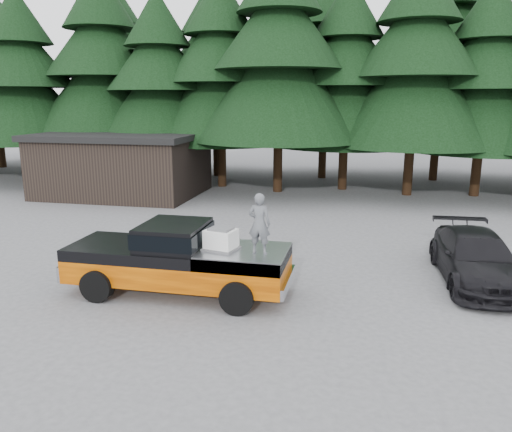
% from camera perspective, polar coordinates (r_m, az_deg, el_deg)
% --- Properties ---
extents(ground, '(120.00, 120.00, 0.00)m').
position_cam_1_polar(ground, '(14.10, -3.64, -7.92)').
color(ground, '#515153').
rests_on(ground, ground).
extents(pickup_truck, '(6.00, 2.04, 1.33)m').
position_cam_1_polar(pickup_truck, '(13.49, -8.84, -6.05)').
color(pickup_truck, '#D86505').
rests_on(pickup_truck, ground).
extents(truck_cab, '(1.66, 1.90, 0.59)m').
position_cam_1_polar(truck_cab, '(13.24, -9.39, -2.09)').
color(truck_cab, black).
rests_on(truck_cab, pickup_truck).
extents(air_compressor, '(0.85, 0.76, 0.50)m').
position_cam_1_polar(air_compressor, '(12.73, -4.02, -2.77)').
color(air_compressor, silver).
rests_on(air_compressor, pickup_truck).
extents(man_on_bed, '(0.59, 0.41, 1.53)m').
position_cam_1_polar(man_on_bed, '(12.27, 0.39, -0.86)').
color(man_on_bed, '#55585C').
rests_on(man_on_bed, pickup_truck).
extents(parked_car, '(2.20, 4.93, 1.40)m').
position_cam_1_polar(parked_car, '(15.45, 23.84, -4.39)').
color(parked_car, black).
rests_on(parked_car, ground).
extents(utility_building, '(8.40, 6.40, 3.30)m').
position_cam_1_polar(utility_building, '(27.90, -14.91, 5.82)').
color(utility_building, black).
rests_on(utility_building, ground).
extents(treeline, '(60.15, 16.05, 17.50)m').
position_cam_1_polar(treeline, '(30.11, 6.36, 18.26)').
color(treeline, black).
rests_on(treeline, ground).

